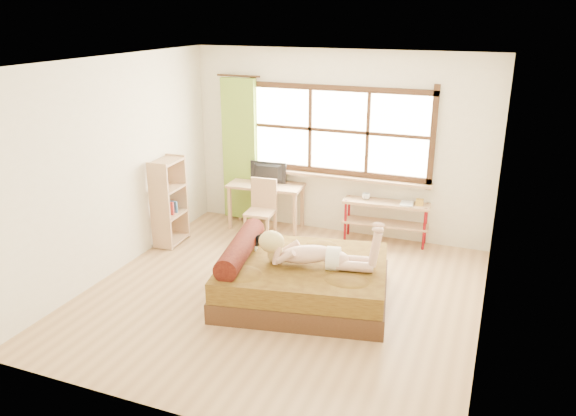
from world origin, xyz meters
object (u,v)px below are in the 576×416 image
at_px(kitten, 250,241).
at_px(chair, 262,206).
at_px(bookshelf, 169,201).
at_px(desk, 266,190).
at_px(woman, 315,242).
at_px(pipe_shelf, 387,213).
at_px(bed, 299,279).

distance_m(kitten, chair, 1.55).
distance_m(kitten, bookshelf, 1.82).
xyz_separation_m(kitten, desk, (-0.59, 1.84, 0.02)).
height_order(chair, bookshelf, bookshelf).
relative_size(woman, pipe_shelf, 1.07).
bearing_deg(desk, chair, -80.01).
bearing_deg(woman, bed, 157.31).
bearing_deg(chair, pipe_shelf, 11.39).
distance_m(desk, bookshelf, 1.48).
xyz_separation_m(bed, bookshelf, (-2.31, 0.89, 0.38)).
distance_m(desk, pipe_shelf, 1.85).
xyz_separation_m(woman, desk, (-1.46, 1.99, -0.15)).
distance_m(bed, bookshelf, 2.51).
height_order(kitten, bookshelf, bookshelf).
height_order(kitten, desk, desk).
distance_m(woman, desk, 2.47).
bearing_deg(desk, woman, -57.90).
bearing_deg(bed, desk, 112.20).
xyz_separation_m(desk, chair, (0.09, -0.37, -0.12)).
height_order(desk, pipe_shelf, desk).
bearing_deg(desk, bed, -61.20).
height_order(bed, desk, bed).
relative_size(kitten, desk, 0.24).
relative_size(woman, chair, 1.51).
bearing_deg(kitten, woman, -20.67).
xyz_separation_m(bed, kitten, (-0.67, 0.11, 0.33)).
distance_m(woman, kitten, 0.90).
xyz_separation_m(desk, bookshelf, (-1.04, -1.05, 0.02)).
height_order(desk, chair, chair).
bearing_deg(pipe_shelf, bookshelf, -161.66).
bearing_deg(pipe_shelf, desk, 179.95).
height_order(woman, bookshelf, bookshelf).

